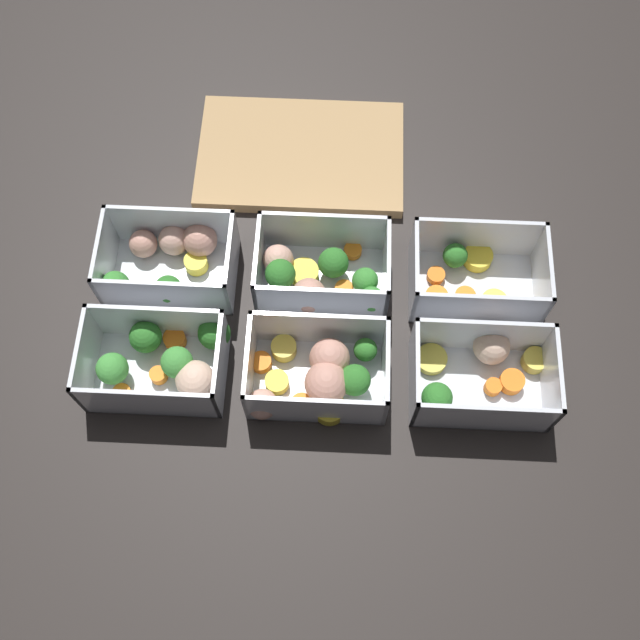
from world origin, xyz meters
name	(u,v)px	position (x,y,z in m)	size (l,w,h in m)	color
ground_plane	(320,329)	(0.00, 0.00, 0.00)	(4.00, 4.00, 0.00)	#282321
container_near_left	(165,361)	(-0.18, -0.06, 0.03)	(0.17, 0.12, 0.08)	silver
container_near_center	(320,375)	(0.00, -0.07, 0.03)	(0.17, 0.12, 0.08)	silver
container_near_right	(479,373)	(0.19, -0.06, 0.03)	(0.17, 0.13, 0.08)	silver
container_far_left	(168,260)	(-0.19, 0.07, 0.03)	(0.16, 0.12, 0.08)	silver
container_far_center	(319,274)	(0.00, 0.06, 0.03)	(0.16, 0.12, 0.08)	silver
container_far_right	(475,277)	(0.19, 0.07, 0.03)	(0.16, 0.12, 0.08)	silver
cutting_board	(301,155)	(-0.04, 0.25, 0.01)	(0.28, 0.18, 0.02)	tan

